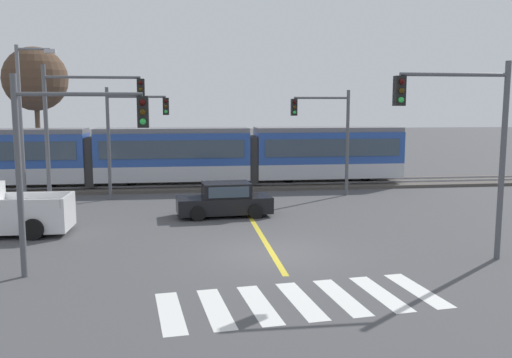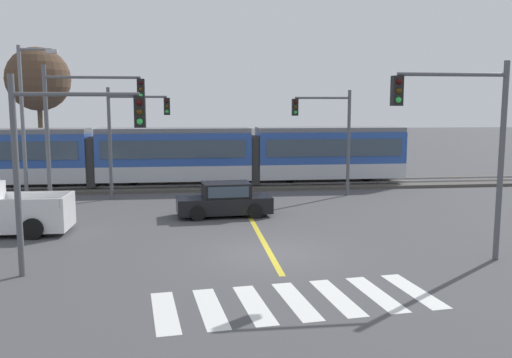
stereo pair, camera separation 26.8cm
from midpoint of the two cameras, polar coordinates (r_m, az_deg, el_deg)
The scene contains 21 objects.
ground_plane at distance 18.32m, azimuth 1.92°, elevation -7.87°, with size 200.00×200.00×0.00m, color #474749.
track_bed at distance 33.17m, azimuth -2.19°, elevation -0.66°, with size 120.00×4.00×0.18m, color #4C4742.
rail_near at distance 32.44m, azimuth -2.09°, elevation -0.60°, with size 120.00×0.08×0.10m, color #939399.
rail_far at distance 33.86m, azimuth -2.30°, elevation -0.25°, with size 120.00×0.08×0.10m, color #939399.
light_rail_tram at distance 32.83m, azimuth -8.32°, elevation 2.61°, with size 28.00×2.64×3.43m.
crosswalk_stripe_0 at distance 13.55m, azimuth -8.98°, elevation -13.67°, with size 0.56×2.80×0.01m, color silver.
crosswalk_stripe_1 at distance 13.66m, azimuth -4.25°, elevation -13.40°, with size 0.56×2.80×0.01m, color silver.
crosswalk_stripe_2 at distance 13.87m, azimuth 0.36°, elevation -13.06°, with size 0.56×2.80×0.01m, color silver.
crosswalk_stripe_3 at distance 14.15m, azimuth 4.80°, elevation -12.65°, with size 0.56×2.80×0.01m, color silver.
crosswalk_stripe_4 at distance 14.51m, azimuth 9.02°, elevation -12.19°, with size 0.56×2.80×0.01m, color silver.
crosswalk_stripe_5 at distance 14.95m, azimuth 13.01°, elevation -11.70°, with size 0.56×2.80×0.01m, color silver.
crosswalk_stripe_6 at distance 15.45m, azimuth 16.74°, elevation -11.18°, with size 0.56×2.80×0.01m, color silver.
lane_centre_line at distance 23.52m, azimuth -0.14°, elevation -4.35°, with size 0.20×15.72×0.01m, color gold.
sedan_crossing at distance 24.34m, azimuth -3.04°, elevation -2.28°, with size 4.32×2.15×1.52m.
traffic_light_far_right at distance 29.77m, azimuth 7.99°, elevation 5.47°, with size 3.25×0.38×5.77m.
traffic_light_near_left at distance 16.37m, azimuth -19.34°, elevation 3.32°, with size 3.75×0.38×5.81m.
traffic_light_mid_left at distance 24.53m, azimuth -17.80°, elevation 6.05°, with size 4.25×0.38×6.64m.
traffic_light_far_left at distance 29.24m, azimuth -12.82°, elevation 5.39°, with size 3.25×0.38×5.87m.
traffic_light_near_right at distance 18.09m, azimuth 21.65°, elevation 4.75°, with size 3.75×0.38×6.30m.
street_lamp_west at distance 31.02m, azimuth -22.83°, elevation 6.47°, with size 2.04×0.28×8.03m.
bare_tree_far_west at distance 38.59m, azimuth -21.76°, elevation 9.70°, with size 4.13×4.13×8.71m.
Camera 2 is at (-2.64, -17.45, 4.92)m, focal length 38.00 mm.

